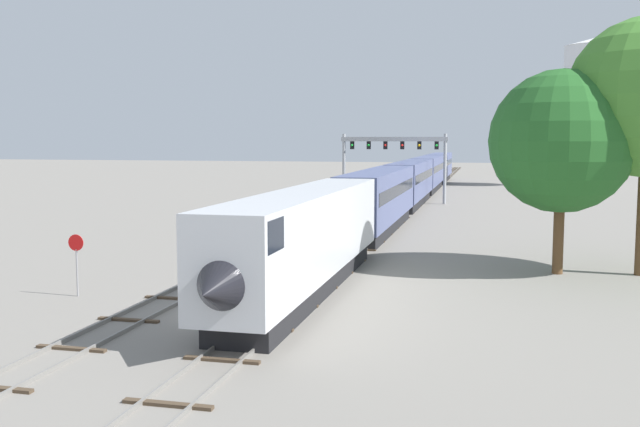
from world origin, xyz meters
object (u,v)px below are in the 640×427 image
water_tower (595,72)px  trackside_tree_mid (562,141)px  passenger_train (411,181)px  stop_sign (76,256)px  signal_gantry (394,152)px

water_tower → trackside_tree_mid: water_tower is taller
passenger_train → trackside_tree_mid: trackside_tree_mid is taller
trackside_tree_mid → stop_sign: bearing=-153.5°
signal_gantry → stop_sign: signal_gantry is taller
stop_sign → water_tower: bearing=68.9°
water_tower → trackside_tree_mid: (-11.42, -75.75, -10.23)m
signal_gantry → trackside_tree_mid: trackside_tree_mid is taller
passenger_train → stop_sign: size_ratio=39.94×
passenger_train → trackside_tree_mid: size_ratio=10.54×
passenger_train → signal_gantry: bearing=139.6°
signal_gantry → water_tower: size_ratio=0.54×
signal_gantry → stop_sign: size_ratio=4.20×
water_tower → stop_sign: (-33.44, -86.72, -15.45)m
passenger_train → water_tower: 46.18m
passenger_train → stop_sign: bearing=-101.4°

